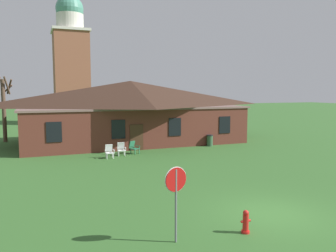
% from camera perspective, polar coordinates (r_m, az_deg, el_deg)
% --- Properties ---
extents(ground_plane, '(200.00, 200.00, 0.00)m').
position_cam_1_polar(ground_plane, '(14.17, 17.30, -13.98)').
color(ground_plane, '#336028').
extents(brick_building, '(19.92, 10.40, 5.68)m').
position_cam_1_polar(brick_building, '(32.17, -6.26, 2.57)').
color(brick_building, brown).
rests_on(brick_building, ground).
extents(dome_tower, '(5.18, 5.18, 19.17)m').
position_cam_1_polar(dome_tower, '(51.79, -15.95, 10.13)').
color(dome_tower, '#93563D').
rests_on(dome_tower, ground).
extents(stop_sign, '(0.79, 0.20, 2.42)m').
position_cam_1_polar(stop_sign, '(10.72, 1.33, -10.51)').
color(stop_sign, slate).
rests_on(stop_sign, ground).
extents(lawn_chair_by_porch, '(0.65, 0.68, 0.96)m').
position_cam_1_polar(lawn_chair_by_porch, '(24.53, -9.83, -4.16)').
color(lawn_chair_by_porch, white).
rests_on(lawn_chair_by_porch, ground).
extents(lawn_chair_near_door, '(0.69, 0.72, 0.96)m').
position_cam_1_polar(lawn_chair_near_door, '(25.39, -7.86, -3.79)').
color(lawn_chair_near_door, white).
rests_on(lawn_chair_near_door, ground).
extents(lawn_chair_left_end, '(0.83, 0.86, 0.96)m').
position_cam_1_polar(lawn_chair_left_end, '(25.99, -5.77, -3.54)').
color(lawn_chair_left_end, '#28704C').
rests_on(lawn_chair_left_end, ground).
extents(bare_tree_beside_building, '(1.36, 1.50, 6.08)m').
position_cam_1_polar(bare_tree_beside_building, '(35.06, -25.81, 3.10)').
color(bare_tree_beside_building, brown).
rests_on(bare_tree_beside_building, ground).
extents(fire_hydrant, '(0.36, 0.28, 0.79)m').
position_cam_1_polar(fire_hydrant, '(12.11, 12.91, -15.44)').
color(fire_hydrant, red).
rests_on(fire_hydrant, ground).
extents(trash_bin, '(0.56, 0.56, 0.98)m').
position_cam_1_polar(trash_bin, '(29.57, 7.02, -2.41)').
color(trash_bin, '#335638').
rests_on(trash_bin, ground).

